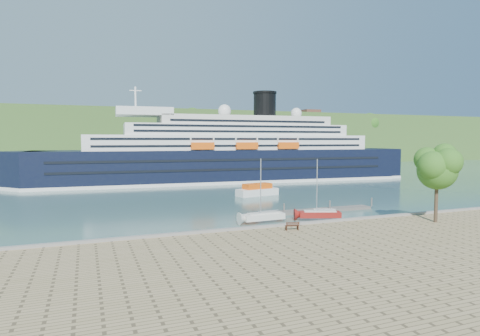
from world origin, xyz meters
The scene contains 10 objects.
ground centered at (0.00, 0.00, 0.00)m, with size 400.00×400.00×0.00m, color #2F5553.
far_hillside centered at (0.00, 145.00, 12.00)m, with size 400.00×50.00×24.00m, color #375823.
quay_coping centered at (0.00, -0.20, 1.15)m, with size 220.00×0.50×0.30m, color slate.
cruise_ship centered at (6.35, 59.09, 12.13)m, with size 108.07×15.74×24.27m, color black, non-canonical shape.
park_bench centered at (-6.76, -2.40, 1.52)m, with size 1.62×0.67×1.04m, color #3F2012, non-canonical shape.
promenade_tree centered at (11.83, -4.91, 6.22)m, with size 6.31×6.31×10.44m, color #2D681B, non-canonical shape.
floating_pontoon centered at (5.41, 11.36, 0.20)m, with size 18.10×2.21×0.40m, color slate, non-canonical shape.
sailboat_white_near centered at (-6.13, 6.68, 4.12)m, with size 6.38×1.77×8.24m, color silver, non-canonical shape.
sailboat_red centered at (1.84, 5.44, 4.05)m, with size 6.28×1.74×8.11m, color maroon, non-canonical shape.
tender_launch centered at (3.74, 31.44, 1.20)m, with size 8.70×2.97×2.40m, color #EB540D, non-canonical shape.
Camera 1 is at (-28.18, -41.69, 11.09)m, focal length 30.00 mm.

